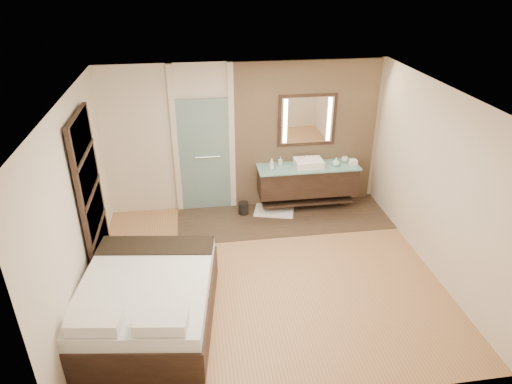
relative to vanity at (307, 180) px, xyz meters
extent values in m
plane|color=#996B40|center=(-1.10, -1.92, -0.58)|extent=(5.00, 5.00, 0.00)
cube|color=#34261C|center=(-0.50, -0.32, -0.57)|extent=(3.80, 1.30, 0.01)
cube|color=tan|center=(0.00, 0.29, 0.77)|extent=(2.60, 0.08, 2.70)
cube|color=black|center=(0.00, 0.00, -0.01)|extent=(1.80, 0.50, 0.50)
cube|color=black|center=(0.00, 0.00, -0.40)|extent=(1.71, 0.45, 0.04)
cube|color=#8AD3CA|center=(0.00, -0.02, 0.27)|extent=(1.85, 0.55, 0.03)
cube|color=white|center=(0.00, -0.02, 0.35)|extent=(0.50, 0.38, 0.13)
cylinder|color=silver|center=(0.00, 0.17, 0.37)|extent=(0.03, 0.03, 0.18)
cylinder|color=silver|center=(0.00, 0.13, 0.45)|extent=(0.02, 0.10, 0.02)
cube|color=black|center=(0.00, 0.24, 1.07)|extent=(1.06, 0.03, 0.96)
cube|color=white|center=(0.00, 0.23, 1.07)|extent=(0.94, 0.01, 0.84)
cube|color=#FFEEBF|center=(-0.40, 0.22, 1.07)|extent=(0.07, 0.01, 0.80)
cube|color=#FFEEBF|center=(0.40, 0.22, 1.07)|extent=(0.07, 0.01, 0.80)
cube|color=#A9D6D2|center=(-1.85, 0.28, 0.47)|extent=(0.90, 0.05, 2.10)
cylinder|color=silver|center=(-1.80, 0.23, 0.47)|extent=(0.45, 0.03, 0.03)
cube|color=beige|center=(-2.35, 0.29, 0.77)|extent=(0.10, 0.08, 2.70)
cube|color=beige|center=(-1.35, 0.29, 0.77)|extent=(0.10, 0.08, 2.70)
cube|color=black|center=(-3.53, -1.32, 0.62)|extent=(0.06, 1.20, 2.40)
cube|color=beige|center=(-3.51, -1.32, -0.21)|extent=(0.02, 1.06, 0.52)
cube|color=beige|center=(-3.51, -1.32, 0.38)|extent=(0.02, 1.06, 0.52)
cube|color=beige|center=(-3.51, -1.32, 0.96)|extent=(0.02, 1.06, 0.52)
cube|color=beige|center=(-3.51, -1.32, 1.55)|extent=(0.02, 1.06, 0.52)
cube|color=black|center=(-2.75, -2.65, -0.35)|extent=(1.91, 2.26, 0.45)
cube|color=silver|center=(-2.75, -2.65, -0.04)|extent=(1.85, 2.20, 0.18)
cube|color=black|center=(-2.64, -1.88, 0.06)|extent=(1.64, 0.68, 0.04)
cube|color=silver|center=(-3.22, -3.41, 0.14)|extent=(0.60, 0.38, 0.14)
cube|color=silver|center=(-2.51, -3.51, 0.14)|extent=(0.60, 0.38, 0.14)
cube|color=white|center=(-0.62, -0.07, -0.56)|extent=(0.83, 0.67, 0.02)
cylinder|color=black|center=(-1.20, -0.07, -0.46)|extent=(0.19, 0.19, 0.23)
cube|color=white|center=(0.82, -0.07, 0.33)|extent=(0.13, 0.13, 0.10)
imported|color=white|center=(-0.68, -0.04, 0.39)|extent=(0.10, 0.10, 0.20)
imported|color=#B2B2B2|center=(-0.49, 0.12, 0.36)|extent=(0.07, 0.07, 0.15)
imported|color=#BEEFE4|center=(0.50, -0.07, 0.36)|extent=(0.14, 0.14, 0.16)
imported|color=silver|center=(0.72, 0.09, 0.33)|extent=(0.14, 0.14, 0.09)
camera|label=1|loc=(-2.03, -7.35, 3.63)|focal=32.00mm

